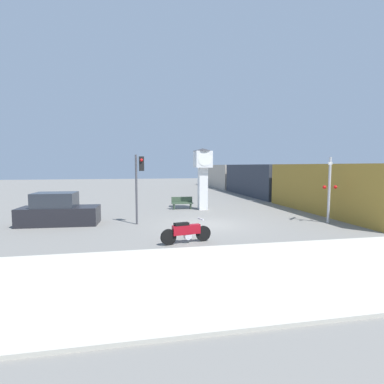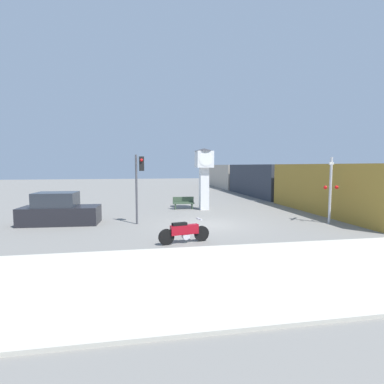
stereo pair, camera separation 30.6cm
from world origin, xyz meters
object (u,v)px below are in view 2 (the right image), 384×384
(traffic_light, at_px, (139,176))
(parked_car, at_px, (59,211))
(freight_train, at_px, (259,180))
(railroad_crossing_signal, at_px, (331,187))
(clock_tower, at_px, (204,169))
(bench, at_px, (183,203))
(motorcycle, at_px, (184,232))

(traffic_light, xyz_separation_m, parked_car, (-4.44, 0.74, -1.94))
(freight_train, distance_m, railroad_crossing_signal, 16.27)
(freight_train, distance_m, parked_car, 22.21)
(clock_tower, bearing_deg, bench, 158.86)
(clock_tower, xyz_separation_m, bench, (-1.47, 0.57, -2.55))
(bench, bearing_deg, motorcycle, -98.36)
(freight_train, bearing_deg, railroad_crossing_signal, -98.59)
(freight_train, bearing_deg, traffic_light, -132.35)
(railroad_crossing_signal, relative_size, bench, 2.35)
(motorcycle, relative_size, railroad_crossing_signal, 0.60)
(railroad_crossing_signal, relative_size, parked_car, 0.88)
(traffic_light, height_order, parked_car, traffic_light)
(freight_train, bearing_deg, motorcycle, -120.69)
(motorcycle, distance_m, freight_train, 22.05)
(parked_car, bearing_deg, railroad_crossing_signal, -6.43)
(clock_tower, relative_size, bench, 2.85)
(clock_tower, distance_m, traffic_light, 6.75)
(motorcycle, relative_size, clock_tower, 0.49)
(railroad_crossing_signal, bearing_deg, freight_train, 81.41)
(bench, bearing_deg, parked_car, -149.35)
(clock_tower, bearing_deg, parked_car, -156.41)
(parked_car, bearing_deg, traffic_light, -6.60)
(freight_train, relative_size, railroad_crossing_signal, 10.22)
(clock_tower, height_order, freight_train, clock_tower)
(clock_tower, relative_size, railroad_crossing_signal, 1.21)
(motorcycle, height_order, railroad_crossing_signal, railroad_crossing_signal)
(traffic_light, height_order, bench, traffic_light)
(traffic_light, bearing_deg, motorcycle, -68.08)
(clock_tower, relative_size, parked_car, 1.06)
(freight_train, xyz_separation_m, parked_car, (-17.53, -13.61, -0.95))
(clock_tower, xyz_separation_m, railroad_crossing_signal, (5.89, -6.49, -0.99))
(motorcycle, height_order, parked_car, parked_car)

